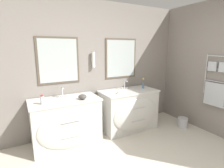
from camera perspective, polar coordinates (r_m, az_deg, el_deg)
wall_back at (r=3.59m, az=-5.46°, el=5.36°), size 5.48×0.14×2.60m
wall_right at (r=3.98m, az=29.68°, el=4.36°), size 0.13×4.18×2.60m
vanity_left at (r=3.23m, az=-14.60°, el=-12.03°), size 1.18×0.69×0.83m
vanity_right at (r=3.73m, az=5.67°, el=-8.39°), size 1.18×0.69×0.83m
faucet_left at (r=3.24m, az=-15.88°, el=-2.57°), size 0.17×0.12×0.19m
faucet_right at (r=3.74m, az=4.20°, el=-0.25°), size 0.17×0.12×0.19m
toiletry_bottle at (r=2.95m, az=-21.82°, el=-4.86°), size 0.06×0.06×0.15m
amenity_bowl at (r=3.05m, az=-9.62°, el=-4.14°), size 0.14×0.14×0.09m
flower_vase at (r=3.85m, az=10.14°, el=-0.06°), size 0.04×0.04×0.23m
soap_dish at (r=3.37m, az=2.34°, el=-2.90°), size 0.11×0.07×0.04m
waste_bin at (r=4.18m, az=22.08°, el=-11.52°), size 0.21×0.21×0.21m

